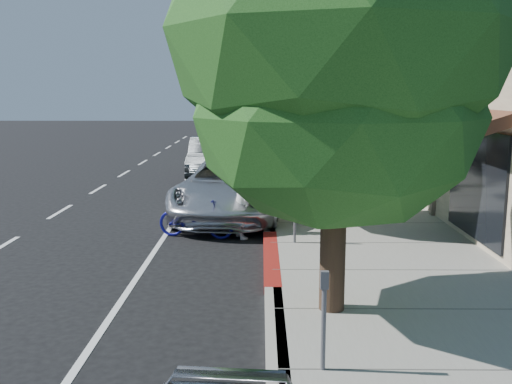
{
  "coord_description": "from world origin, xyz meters",
  "views": [
    {
      "loc": [
        -0.21,
        -10.54,
        3.53
      ],
      "look_at": [
        -0.33,
        1.79,
        1.35
      ],
      "focal_mm": 40.0,
      "sensor_mm": 36.0,
      "label": 1
    }
  ],
  "objects_px": {
    "cyclist": "(241,201)",
    "dark_sedan": "(212,158)",
    "street_tree_3": "(286,71)",
    "street_tree_2": "(293,73)",
    "silver_suv": "(232,187)",
    "street_tree_0": "(338,40)",
    "pedestrian": "(320,180)",
    "street_tree_4": "(281,77)",
    "white_pickup": "(233,146)",
    "street_tree_1": "(306,50)",
    "dark_suv_far": "(237,141)",
    "street_tree_5": "(278,76)",
    "bicycle": "(196,218)"
  },
  "relations": [
    {
      "from": "cyclist",
      "to": "dark_sedan",
      "type": "relative_size",
      "value": 0.36
    },
    {
      "from": "dark_sedan",
      "to": "street_tree_3",
      "type": "bearing_deg",
      "value": 46.4
    },
    {
      "from": "street_tree_2",
      "to": "silver_suv",
      "type": "height_order",
      "value": "street_tree_2"
    },
    {
      "from": "silver_suv",
      "to": "dark_sedan",
      "type": "height_order",
      "value": "silver_suv"
    },
    {
      "from": "street_tree_0",
      "to": "pedestrian",
      "type": "xyz_separation_m",
      "value": [
        0.54,
        7.31,
        -3.18
      ]
    },
    {
      "from": "street_tree_4",
      "to": "pedestrian",
      "type": "distance_m",
      "value": 17.01
    },
    {
      "from": "silver_suv",
      "to": "white_pickup",
      "type": "bearing_deg",
      "value": 97.68
    },
    {
      "from": "cyclist",
      "to": "street_tree_1",
      "type": "bearing_deg",
      "value": -80.74
    },
    {
      "from": "silver_suv",
      "to": "white_pickup",
      "type": "distance_m",
      "value": 12.73
    },
    {
      "from": "street_tree_2",
      "to": "street_tree_1",
      "type": "bearing_deg",
      "value": -90.0
    },
    {
      "from": "white_pickup",
      "to": "dark_suv_far",
      "type": "relative_size",
      "value": 1.21
    },
    {
      "from": "cyclist",
      "to": "dark_suv_far",
      "type": "distance_m",
      "value": 18.52
    },
    {
      "from": "street_tree_4",
      "to": "street_tree_5",
      "type": "xyz_separation_m",
      "value": [
        0.0,
        6.0,
        0.19
      ]
    },
    {
      "from": "street_tree_5",
      "to": "street_tree_0",
      "type": "bearing_deg",
      "value": -90.0
    },
    {
      "from": "street_tree_0",
      "to": "street_tree_3",
      "type": "xyz_separation_m",
      "value": [
        0.0,
        18.0,
        0.17
      ]
    },
    {
      "from": "street_tree_3",
      "to": "street_tree_4",
      "type": "xyz_separation_m",
      "value": [
        -0.0,
        6.0,
        -0.09
      ]
    },
    {
      "from": "white_pickup",
      "to": "street_tree_3",
      "type": "bearing_deg",
      "value": -33.17
    },
    {
      "from": "cyclist",
      "to": "white_pickup",
      "type": "relative_size",
      "value": 0.33
    },
    {
      "from": "white_pickup",
      "to": "dark_suv_far",
      "type": "bearing_deg",
      "value": 96.58
    },
    {
      "from": "street_tree_2",
      "to": "street_tree_4",
      "type": "height_order",
      "value": "street_tree_4"
    },
    {
      "from": "pedestrian",
      "to": "dark_suv_far",
      "type": "bearing_deg",
      "value": -97.9
    },
    {
      "from": "street_tree_0",
      "to": "pedestrian",
      "type": "distance_m",
      "value": 7.99
    },
    {
      "from": "dark_suv_far",
      "to": "street_tree_2",
      "type": "bearing_deg",
      "value": -73.3
    },
    {
      "from": "street_tree_3",
      "to": "dark_sedan",
      "type": "height_order",
      "value": "street_tree_3"
    },
    {
      "from": "bicycle",
      "to": "dark_suv_far",
      "type": "distance_m",
      "value": 18.5
    },
    {
      "from": "white_pickup",
      "to": "pedestrian",
      "type": "distance_m",
      "value": 13.27
    },
    {
      "from": "street_tree_5",
      "to": "bicycle",
      "type": "distance_m",
      "value": 25.47
    },
    {
      "from": "street_tree_4",
      "to": "dark_sedan",
      "type": "bearing_deg",
      "value": -108.1
    },
    {
      "from": "silver_suv",
      "to": "dark_suv_far",
      "type": "distance_m",
      "value": 16.01
    },
    {
      "from": "street_tree_2",
      "to": "white_pickup",
      "type": "height_order",
      "value": "street_tree_2"
    },
    {
      "from": "street_tree_5",
      "to": "silver_suv",
      "type": "relative_size",
      "value": 1.21
    },
    {
      "from": "street_tree_3",
      "to": "pedestrian",
      "type": "distance_m",
      "value": 11.21
    },
    {
      "from": "cyclist",
      "to": "bicycle",
      "type": "height_order",
      "value": "cyclist"
    },
    {
      "from": "silver_suv",
      "to": "dark_suv_far",
      "type": "bearing_deg",
      "value": 96.85
    },
    {
      "from": "street_tree_4",
      "to": "pedestrian",
      "type": "bearing_deg",
      "value": -88.16
    },
    {
      "from": "cyclist",
      "to": "white_pickup",
      "type": "bearing_deg",
      "value": -19.21
    },
    {
      "from": "street_tree_1",
      "to": "dark_suv_far",
      "type": "bearing_deg",
      "value": 98.01
    },
    {
      "from": "street_tree_0",
      "to": "street_tree_4",
      "type": "xyz_separation_m",
      "value": [
        -0.0,
        24.0,
        0.08
      ]
    },
    {
      "from": "street_tree_1",
      "to": "bicycle",
      "type": "distance_m",
      "value": 4.96
    },
    {
      "from": "street_tree_3",
      "to": "white_pickup",
      "type": "xyz_separation_m",
      "value": [
        -2.54,
        2.22,
        -3.62
      ]
    },
    {
      "from": "bicycle",
      "to": "pedestrian",
      "type": "relative_size",
      "value": 1.01
    },
    {
      "from": "bicycle",
      "to": "silver_suv",
      "type": "height_order",
      "value": "silver_suv"
    },
    {
      "from": "silver_suv",
      "to": "dark_sedan",
      "type": "relative_size",
      "value": 1.19
    },
    {
      "from": "silver_suv",
      "to": "dark_sedan",
      "type": "xyz_separation_m",
      "value": [
        -1.16,
        7.02,
        -0.0
      ]
    },
    {
      "from": "silver_suv",
      "to": "cyclist",
      "type": "bearing_deg",
      "value": -77.17
    },
    {
      "from": "cyclist",
      "to": "pedestrian",
      "type": "xyz_separation_m",
      "value": [
        2.14,
        2.31,
        0.17
      ]
    },
    {
      "from": "cyclist",
      "to": "silver_suv",
      "type": "distance_m",
      "value": 2.52
    },
    {
      "from": "white_pickup",
      "to": "pedestrian",
      "type": "xyz_separation_m",
      "value": [
        3.08,
        -12.91,
        0.28
      ]
    },
    {
      "from": "street_tree_5",
      "to": "dark_suv_far",
      "type": "xyz_separation_m",
      "value": [
        -2.46,
        -6.5,
        -3.75
      ]
    },
    {
      "from": "dark_suv_far",
      "to": "pedestrian",
      "type": "relative_size",
      "value": 2.46
    }
  ]
}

